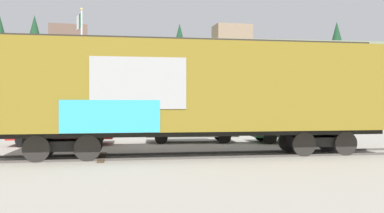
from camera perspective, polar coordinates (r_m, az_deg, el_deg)
The scene contains 8 objects.
ground_plane at distance 16.19m, azimuth 4.54°, elevation -6.70°, with size 260.00×260.00×0.00m, color gray.
track at distance 15.93m, azimuth -1.06°, elevation -6.68°, with size 60.01×4.08×0.08m.
freight_car at distance 15.88m, azimuth 0.66°, elevation 2.35°, with size 14.84×3.36×4.47m.
flagpole at distance 27.97m, azimuth -14.92°, elevation 7.25°, with size 0.62×1.61×8.03m.
hillside at distance 72.87m, azimuth -4.60°, elevation 3.15°, with size 117.24×35.59×15.55m.
parked_car_red at distance 21.15m, azimuth -17.38°, elevation -2.70°, with size 4.85×2.13×1.72m.
parked_car_silver at distance 21.52m, azimuth -0.11°, elevation -2.67°, with size 4.69×1.99×1.61m.
parked_car_green at distance 22.13m, azimuth 13.59°, elevation -2.52°, with size 4.44×1.99×1.69m.
Camera 1 is at (-3.26, -15.73, 2.04)m, focal length 39.20 mm.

